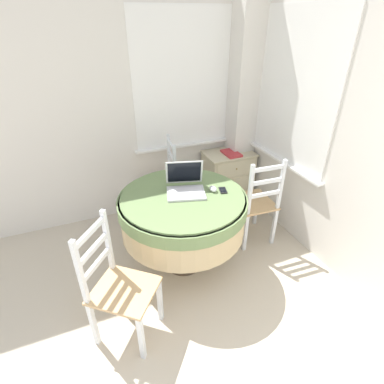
# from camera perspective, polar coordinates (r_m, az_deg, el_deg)

# --- Properties ---
(corner_room_shell) EXTENTS (4.14, 5.03, 2.55)m
(corner_room_shell) POSITION_cam_1_polar(r_m,az_deg,el_deg) (2.47, 8.88, 10.89)
(corner_room_shell) COLOR silver
(corner_room_shell) RESTS_ON ground_plane
(round_dining_table) EXTENTS (1.12, 1.12, 0.77)m
(round_dining_table) POSITION_cam_1_polar(r_m,az_deg,el_deg) (2.64, -1.77, -3.69)
(round_dining_table) COLOR #4C3D2D
(round_dining_table) RESTS_ON ground_plane
(laptop) EXTENTS (0.40, 0.38, 0.25)m
(laptop) POSITION_cam_1_polar(r_m,az_deg,el_deg) (2.59, -1.28, 1.22)
(laptop) COLOR silver
(laptop) RESTS_ON round_dining_table
(computer_mouse) EXTENTS (0.06, 0.09, 0.05)m
(computer_mouse) POSITION_cam_1_polar(r_m,az_deg,el_deg) (2.61, 4.05, 0.61)
(computer_mouse) COLOR white
(computer_mouse) RESTS_ON round_dining_table
(cell_phone) EXTENTS (0.09, 0.12, 0.01)m
(cell_phone) POSITION_cam_1_polar(r_m,az_deg,el_deg) (2.63, 5.91, 0.33)
(cell_phone) COLOR black
(cell_phone) RESTS_ON round_dining_table
(dining_chair_near_back_window) EXTENTS (0.47, 0.44, 0.97)m
(dining_chair_near_back_window) POSITION_cam_1_polar(r_m,az_deg,el_deg) (3.40, -6.00, 1.54)
(dining_chair_near_back_window) COLOR tan
(dining_chair_near_back_window) RESTS_ON ground_plane
(dining_chair_near_right_window) EXTENTS (0.41, 0.45, 0.97)m
(dining_chair_near_right_window) POSITION_cam_1_polar(r_m,az_deg,el_deg) (3.11, 12.04, -2.06)
(dining_chair_near_right_window) COLOR tan
(dining_chair_near_right_window) RESTS_ON ground_plane
(dining_chair_camera_near) EXTENTS (0.57, 0.56, 0.97)m
(dining_chair_camera_near) POSITION_cam_1_polar(r_m,az_deg,el_deg) (2.26, -13.92, -17.17)
(dining_chair_camera_near) COLOR tan
(dining_chair_camera_near) RESTS_ON ground_plane
(corner_cabinet) EXTENTS (0.59, 0.41, 0.66)m
(corner_cabinet) POSITION_cam_1_polar(r_m,az_deg,el_deg) (3.81, 6.79, 2.82)
(corner_cabinet) COLOR beige
(corner_cabinet) RESTS_ON ground_plane
(book_on_cabinet) EXTENTS (0.17, 0.26, 0.02)m
(book_on_cabinet) POSITION_cam_1_polar(r_m,az_deg,el_deg) (3.64, 7.49, 7.33)
(book_on_cabinet) COLOR #BC3338
(book_on_cabinet) RESTS_ON corner_cabinet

